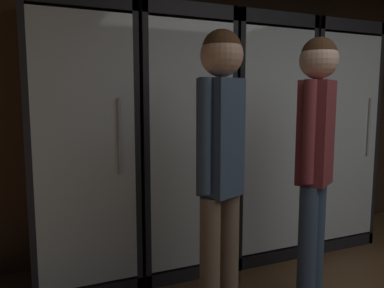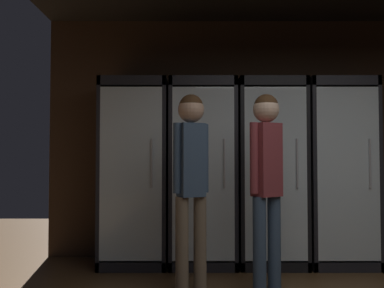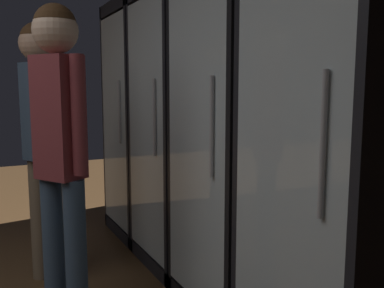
{
  "view_description": "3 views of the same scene",
  "coord_description": "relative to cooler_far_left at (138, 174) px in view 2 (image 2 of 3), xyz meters",
  "views": [
    {
      "loc": [
        -2.22,
        -0.06,
        1.35
      ],
      "look_at": [
        -1.21,
        2.32,
        1.03
      ],
      "focal_mm": 34.53,
      "sensor_mm": 36.0,
      "label": 1
    },
    {
      "loc": [
        -1.31,
        -1.77,
        1.16
      ],
      "look_at": [
        -1.33,
        2.7,
        1.32
      ],
      "focal_mm": 37.76,
      "sensor_mm": 36.0,
      "label": 2
    },
    {
      "loc": [
        1.52,
        1.31,
        1.29
      ],
      "look_at": [
        -0.95,
        2.58,
        0.92
      ],
      "focal_mm": 39.06,
      "sensor_mm": 36.0,
      "label": 3
    }
  ],
  "objects": [
    {
      "name": "wall_back",
      "position": [
        1.93,
        0.32,
        0.41
      ],
      "size": [
        6.0,
        0.06,
        2.8
      ],
      "primitive_type": "cube",
      "color": "#382619",
      "rests_on": "ground"
    },
    {
      "name": "cooler_far_left",
      "position": [
        0.0,
        0.0,
        0.0
      ],
      "size": [
        0.71,
        0.66,
        2.01
      ],
      "color": "black",
      "rests_on": "ground"
    },
    {
      "name": "cooler_left",
      "position": [
        0.74,
        -0.0,
        -0.0
      ],
      "size": [
        0.71,
        0.66,
        2.01
      ],
      "color": "black",
      "rests_on": "ground"
    },
    {
      "name": "cooler_center",
      "position": [
        1.48,
        0.0,
        -0.01
      ],
      "size": [
        0.71,
        0.66,
        2.01
      ],
      "color": "black",
      "rests_on": "ground"
    },
    {
      "name": "cooler_right",
      "position": [
        2.22,
        0.0,
        0.0
      ],
      "size": [
        0.71,
        0.66,
        2.01
      ],
      "color": "black",
      "rests_on": "ground"
    },
    {
      "name": "shopper_near",
      "position": [
        0.62,
        -1.03,
        0.07
      ],
      "size": [
        0.3,
        0.24,
        1.71
      ],
      "color": "#72604C",
      "rests_on": "ground"
    },
    {
      "name": "shopper_far",
      "position": [
        1.26,
        -1.03,
        0.07
      ],
      "size": [
        0.3,
        0.26,
        1.71
      ],
      "color": "#384C66",
      "rests_on": "ground"
    }
  ]
}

